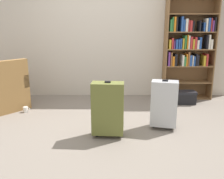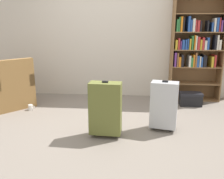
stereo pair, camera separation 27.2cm
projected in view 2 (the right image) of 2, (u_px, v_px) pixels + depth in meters
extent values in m
plane|color=slate|center=(96.00, 126.00, 3.68)|extent=(9.44, 9.44, 0.00)
cube|color=beige|center=(108.00, 33.00, 5.04)|extent=(5.39, 0.10, 2.60)
cube|color=brown|center=(172.00, 50.00, 4.79)|extent=(0.02, 0.32, 1.99)
cube|color=brown|center=(222.00, 50.00, 4.72)|extent=(0.02, 0.32, 1.99)
cube|color=brown|center=(195.00, 49.00, 4.90)|extent=(0.97, 0.02, 1.99)
cube|color=brown|center=(192.00, 99.00, 5.00)|extent=(0.93, 0.30, 0.02)
cube|color=brown|center=(194.00, 83.00, 4.92)|extent=(0.93, 0.30, 0.02)
cube|color=brown|center=(195.00, 67.00, 4.84)|extent=(0.93, 0.30, 0.02)
cube|color=brown|center=(197.00, 50.00, 4.75)|extent=(0.93, 0.30, 0.02)
cube|color=brown|center=(198.00, 32.00, 4.67)|extent=(0.93, 0.30, 0.02)
cube|color=brown|center=(200.00, 14.00, 4.59)|extent=(0.93, 0.30, 0.02)
cube|color=#66337F|center=(175.00, 59.00, 4.80)|extent=(0.04, 0.23, 0.27)
cube|color=brown|center=(177.00, 59.00, 4.81)|extent=(0.03, 0.26, 0.27)
cube|color=orange|center=(179.00, 62.00, 4.78)|extent=(0.04, 0.19, 0.19)
cube|color=black|center=(182.00, 60.00, 4.78)|extent=(0.04, 0.19, 0.23)
cube|color=silver|center=(189.00, 61.00, 4.79)|extent=(0.03, 0.25, 0.22)
cube|color=#2D7238|center=(191.00, 62.00, 4.80)|extent=(0.04, 0.27, 0.18)
cube|color=orange|center=(193.00, 60.00, 4.78)|extent=(0.03, 0.24, 0.23)
cube|color=brown|center=(195.00, 60.00, 4.75)|extent=(0.03, 0.19, 0.27)
cube|color=#264C99|center=(197.00, 61.00, 4.79)|extent=(0.04, 0.26, 0.21)
cube|color=silver|center=(199.00, 61.00, 4.75)|extent=(0.02, 0.20, 0.21)
cube|color=#264C99|center=(201.00, 62.00, 4.77)|extent=(0.03, 0.23, 0.19)
cube|color=black|center=(203.00, 60.00, 4.78)|extent=(0.03, 0.26, 0.23)
cube|color=black|center=(205.00, 61.00, 4.74)|extent=(0.03, 0.18, 0.21)
cube|color=gold|center=(211.00, 61.00, 4.76)|extent=(0.04, 0.25, 0.20)
cube|color=#B22D2D|center=(213.00, 61.00, 4.76)|extent=(0.03, 0.27, 0.23)
cube|color=gold|center=(176.00, 44.00, 4.74)|extent=(0.04, 0.26, 0.18)
cube|color=#B22D2D|center=(178.00, 44.00, 4.73)|extent=(0.03, 0.24, 0.21)
cube|color=#66337F|center=(180.00, 45.00, 4.74)|extent=(0.02, 0.27, 0.16)
cube|color=#264C99|center=(183.00, 44.00, 4.71)|extent=(0.04, 0.23, 0.18)
cube|color=#264C99|center=(185.00, 44.00, 4.69)|extent=(0.03, 0.18, 0.18)
cube|color=#264C99|center=(187.00, 44.00, 4.70)|extent=(0.02, 0.21, 0.20)
cube|color=gold|center=(189.00, 44.00, 4.71)|extent=(0.03, 0.24, 0.20)
cube|color=#2D7238|center=(191.00, 42.00, 4.70)|extent=(0.03, 0.24, 0.26)
cube|color=orange|center=(194.00, 42.00, 4.69)|extent=(0.02, 0.23, 0.27)
cube|color=silver|center=(195.00, 43.00, 4.68)|extent=(0.03, 0.22, 0.26)
cube|color=#B22D2D|center=(198.00, 43.00, 4.67)|extent=(0.04, 0.20, 0.24)
cube|color=gold|center=(200.00, 44.00, 4.67)|extent=(0.03, 0.20, 0.19)
cube|color=#B22D2D|center=(202.00, 43.00, 4.70)|extent=(0.04, 0.27, 0.23)
cube|color=silver|center=(205.00, 45.00, 4.66)|extent=(0.04, 0.18, 0.17)
cube|color=#264C99|center=(207.00, 43.00, 4.67)|extent=(0.04, 0.22, 0.22)
cube|color=black|center=(214.00, 42.00, 4.64)|extent=(0.03, 0.19, 0.27)
cube|color=silver|center=(216.00, 42.00, 4.64)|extent=(0.03, 0.20, 0.27)
cube|color=silver|center=(219.00, 45.00, 4.65)|extent=(0.04, 0.20, 0.19)
cube|color=#2D7238|center=(177.00, 26.00, 4.63)|extent=(0.03, 0.22, 0.22)
cube|color=#2D7238|center=(179.00, 24.00, 4.61)|extent=(0.02, 0.19, 0.26)
cube|color=orange|center=(181.00, 24.00, 4.61)|extent=(0.04, 0.19, 0.27)
cube|color=black|center=(183.00, 25.00, 4.61)|extent=(0.03, 0.21, 0.26)
cube|color=#264C99|center=(188.00, 24.00, 4.63)|extent=(0.04, 0.25, 0.28)
cube|color=#264C99|center=(190.00, 26.00, 4.60)|extent=(0.03, 0.20, 0.22)
cube|color=silver|center=(193.00, 25.00, 4.62)|extent=(0.04, 0.24, 0.24)
cube|color=#B22D2D|center=(195.00, 26.00, 4.62)|extent=(0.02, 0.24, 0.21)
cube|color=#B22D2D|center=(197.00, 26.00, 4.62)|extent=(0.04, 0.24, 0.20)
cube|color=black|center=(200.00, 26.00, 4.58)|extent=(0.02, 0.18, 0.19)
cube|color=black|center=(207.00, 26.00, 4.58)|extent=(0.02, 0.20, 0.20)
cube|color=#264C99|center=(211.00, 27.00, 4.60)|extent=(0.02, 0.25, 0.17)
cube|color=silver|center=(214.00, 25.00, 4.56)|extent=(0.03, 0.19, 0.24)
cube|color=#264C99|center=(216.00, 25.00, 4.59)|extent=(0.04, 0.25, 0.25)
cube|color=#B22D2D|center=(219.00, 25.00, 4.55)|extent=(0.02, 0.19, 0.25)
cube|color=#66337F|center=(220.00, 26.00, 4.58)|extent=(0.03, 0.24, 0.20)
cube|color=black|center=(222.00, 24.00, 4.58)|extent=(0.02, 0.25, 0.26)
cube|color=olive|center=(10.00, 96.00, 4.54)|extent=(0.99, 0.99, 0.40)
cube|color=tan|center=(8.00, 83.00, 4.48)|extent=(0.77, 0.76, 0.08)
cube|color=olive|center=(14.00, 74.00, 4.22)|extent=(0.56, 0.60, 0.50)
cube|color=olive|center=(24.00, 77.00, 4.66)|extent=(0.59, 0.54, 0.22)
cylinder|color=white|center=(30.00, 107.00, 4.37)|extent=(0.08, 0.08, 0.10)
torus|color=white|center=(33.00, 107.00, 4.36)|extent=(0.06, 0.01, 0.06)
cube|color=black|center=(190.00, 100.00, 4.61)|extent=(0.39, 0.23, 0.22)
cube|color=black|center=(191.00, 94.00, 4.58)|extent=(0.40, 0.24, 0.05)
cube|color=brown|center=(105.00, 108.00, 3.24)|extent=(0.43, 0.23, 0.70)
cube|color=black|center=(105.00, 82.00, 3.15)|extent=(0.08, 0.05, 0.02)
cylinder|color=black|center=(95.00, 134.00, 3.35)|extent=(0.05, 0.05, 0.05)
cylinder|color=black|center=(116.00, 135.00, 3.31)|extent=(0.05, 0.05, 0.05)
cube|color=#B7BABF|center=(164.00, 105.00, 3.45)|extent=(0.41, 0.29, 0.65)
cube|color=black|center=(165.00, 81.00, 3.36)|extent=(0.09, 0.06, 0.02)
cylinder|color=black|center=(154.00, 127.00, 3.57)|extent=(0.06, 0.06, 0.05)
cylinder|color=black|center=(172.00, 129.00, 3.50)|extent=(0.06, 0.06, 0.05)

